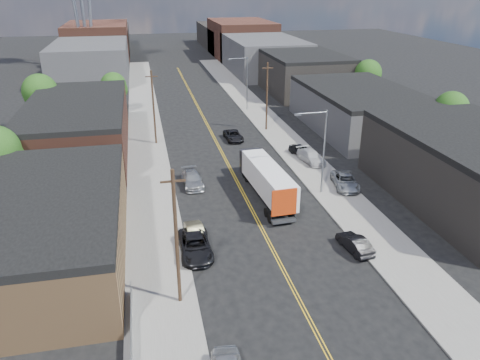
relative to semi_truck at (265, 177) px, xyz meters
name	(u,v)px	position (x,y,z in m)	size (l,w,h in m)	color
ground	(201,113)	(-2.07, 34.06, -2.07)	(260.00, 260.00, 0.00)	black
centerline	(215,140)	(-2.07, 19.06, -2.06)	(0.32, 120.00, 0.01)	gold
sidewalk_left	(147,144)	(-11.57, 19.06, -1.99)	(5.00, 140.00, 0.15)	slate
sidewalk_right	(280,135)	(7.43, 19.06, -1.99)	(5.00, 140.00, 0.15)	slate
warehouse_tan	(45,227)	(-20.07, -7.94, 0.73)	(12.00, 22.00, 5.60)	brown
warehouse_brown	(78,127)	(-20.07, 18.06, 1.23)	(12.00, 26.00, 6.60)	#4B281E
industrial_right_a	(476,169)	(19.91, -5.94, 1.48)	(14.00, 22.00, 7.10)	black
industrial_right_b	(360,109)	(19.93, 20.06, 0.98)	(14.00, 24.00, 6.10)	#333335
industrial_right_c	(302,72)	(19.93, 46.06, 1.73)	(14.00, 22.00, 7.60)	black
skyline_left_a	(91,60)	(-22.07, 69.06, 1.93)	(16.00, 30.00, 8.00)	#333335
skyline_right_a	(263,55)	(17.93, 69.06, 1.93)	(16.00, 30.00, 8.00)	#333335
skyline_left_b	(98,43)	(-22.07, 94.06, 2.93)	(16.00, 26.00, 10.00)	#4B281E
skyline_right_b	(241,39)	(17.93, 94.06, 2.93)	(16.00, 26.00, 10.00)	#4B281E
skyline_left_c	(103,40)	(-22.07, 114.06, 1.43)	(16.00, 40.00, 7.00)	black
skyline_right_c	(228,37)	(17.93, 114.06, 1.43)	(16.00, 40.00, 7.00)	black
streetlight_near	(321,146)	(5.52, -0.94, 3.26)	(3.39, 0.25, 9.00)	gray
streetlight_far	(245,79)	(5.52, 34.06, 3.26)	(3.39, 0.25, 9.00)	gray
utility_pole_left_near	(176,238)	(-10.27, -15.94, 3.07)	(1.60, 0.26, 10.00)	black
utility_pole_left_far	(154,107)	(-10.27, 19.06, 3.07)	(1.60, 0.26, 10.00)	black
utility_pole_right	(267,96)	(6.13, 22.06, 3.07)	(1.60, 0.26, 10.00)	black
tree_left_mid	(41,94)	(-26.02, 29.06, 3.41)	(5.10, 5.04, 8.37)	black
tree_left_far	(114,87)	(-16.02, 36.06, 2.50)	(4.35, 4.20, 6.97)	black
tree_right_near	(451,111)	(27.98, 10.06, 2.80)	(4.60, 4.48, 7.44)	black
tree_right_far	(368,75)	(27.98, 34.06, 3.11)	(4.85, 4.76, 7.91)	black
semi_truck	(265,177)	(0.00, 0.00, 0.00)	(3.04, 14.03, 3.63)	silver
car_left_b	(196,234)	(-8.19, -7.94, -1.39)	(1.43, 4.09, 1.35)	#807A54
car_left_c	(195,246)	(-8.47, -9.94, -1.30)	(2.54, 5.51, 1.53)	black
car_left_d	(192,179)	(-7.07, 3.97, -1.34)	(2.04, 5.03, 1.46)	#919496
car_right_oncoming	(355,243)	(4.53, -12.18, -1.41)	(1.40, 4.02, 1.32)	black
car_right_lot_a	(345,181)	(8.93, -0.24, -1.19)	(2.42, 5.24, 1.46)	#9EA2A3
car_right_lot_b	(311,157)	(7.94, 7.68, -1.21)	(1.98, 4.88, 1.41)	silver
car_right_lot_c	(302,150)	(7.61, 10.26, -1.27)	(1.53, 3.81, 1.30)	black
car_ahead_truck	(233,136)	(0.42, 18.50, -1.41)	(2.17, 4.72, 1.31)	black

